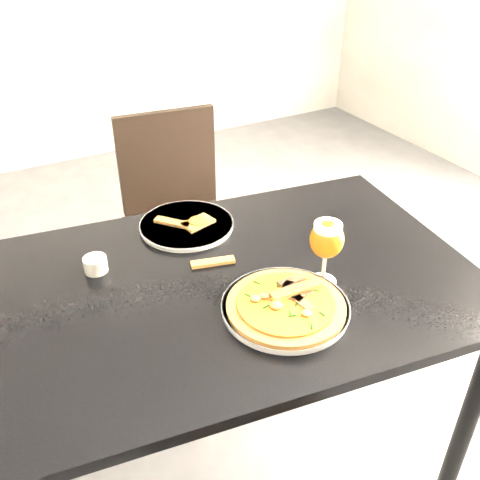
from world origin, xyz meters
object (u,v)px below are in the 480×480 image
dining_table (238,305)px  chair_far (179,217)px  pizza (286,305)px  beer_glass (327,240)px

dining_table → chair_far: 0.80m
dining_table → pizza: (0.03, -0.17, 0.11)m
dining_table → chair_far: (0.15, 0.77, -0.17)m
dining_table → beer_glass: beer_glass is taller
pizza → beer_glass: size_ratio=1.58×
dining_table → beer_glass: 0.30m
chair_far → pizza: 0.99m
pizza → chair_far: bearing=82.9°
chair_far → beer_glass: (0.03, -0.89, 0.39)m
chair_far → beer_glass: 0.97m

